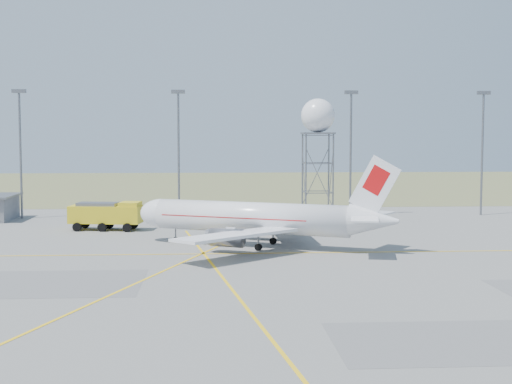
{
  "coord_description": "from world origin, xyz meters",
  "views": [
    {
      "loc": [
        -4.73,
        -49.25,
        13.38
      ],
      "look_at": [
        0.86,
        40.0,
        6.14
      ],
      "focal_mm": 50.0,
      "sensor_mm": 36.0,
      "label": 1
    }
  ],
  "objects": [
    {
      "name": "ground",
      "position": [
        0.0,
        0.0,
        0.0
      ],
      "size": [
        400.0,
        400.0,
        0.0
      ],
      "primitive_type": "plane",
      "color": "gray",
      "rests_on": "ground"
    },
    {
      "name": "grass_strip",
      "position": [
        0.0,
        140.0,
        0.01
      ],
      "size": [
        400.0,
        120.0,
        0.03
      ],
      "primitive_type": "cube",
      "color": "#5C6B3B",
      "rests_on": "ground"
    },
    {
      "name": "mast_a",
      "position": [
        -35.0,
        66.0,
        12.07
      ],
      "size": [
        2.2,
        0.5,
        20.5
      ],
      "color": "slate",
      "rests_on": "ground"
    },
    {
      "name": "mast_b",
      "position": [
        -10.0,
        66.0,
        12.07
      ],
      "size": [
        2.2,
        0.5,
        20.5
      ],
      "color": "slate",
      "rests_on": "ground"
    },
    {
      "name": "mast_c",
      "position": [
        18.0,
        66.0,
        12.07
      ],
      "size": [
        2.2,
        0.5,
        20.5
      ],
      "color": "slate",
      "rests_on": "ground"
    },
    {
      "name": "mast_d",
      "position": [
        40.0,
        66.0,
        12.07
      ],
      "size": [
        2.2,
        0.5,
        20.5
      ],
      "color": "slate",
      "rests_on": "ground"
    },
    {
      "name": "airliner_main",
      "position": [
        0.52,
        34.76,
        3.4
      ],
      "size": [
        31.09,
        28.98,
        11.11
      ],
      "rotation": [
        0.0,
        0.0,
        2.72
      ],
      "color": "white",
      "rests_on": "ground"
    },
    {
      "name": "radar_tower",
      "position": [
        11.65,
        59.9,
        10.6
      ],
      "size": [
        5.22,
        5.22,
        18.89
      ],
      "color": "slate",
      "rests_on": "ground"
    },
    {
      "name": "fire_truck",
      "position": [
        -19.29,
        50.95,
        1.91
      ],
      "size": [
        10.35,
        5.21,
        3.98
      ],
      "rotation": [
        0.0,
        0.0,
        -0.15
      ],
      "color": "gold",
      "rests_on": "ground"
    }
  ]
}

